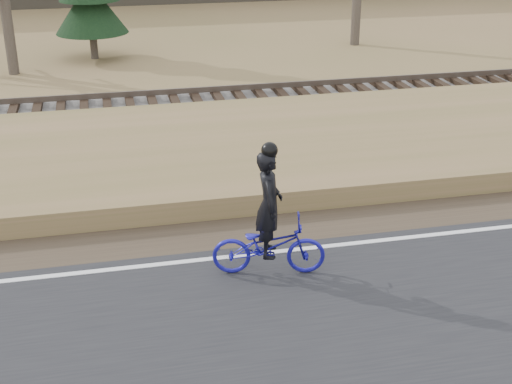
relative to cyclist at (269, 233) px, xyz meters
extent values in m
plane|color=olive|center=(0.09, 0.44, -0.78)|extent=(120.00, 120.00, 0.00)
cube|color=black|center=(0.09, -2.06, -0.75)|extent=(120.00, 6.00, 0.06)
cube|color=silver|center=(0.09, 0.64, -0.72)|extent=(120.00, 0.12, 0.01)
cube|color=#473A2B|center=(0.09, 1.64, -0.76)|extent=(120.00, 1.60, 0.04)
cube|color=olive|center=(0.09, 4.64, -0.56)|extent=(120.00, 5.00, 0.44)
cube|color=slate|center=(0.09, 8.44, -0.56)|extent=(120.00, 3.00, 0.45)
cube|color=black|center=(0.09, 8.44, -0.26)|extent=(120.00, 2.40, 0.14)
cube|color=brown|center=(0.09, 7.72, -0.12)|extent=(120.00, 0.07, 0.15)
cube|color=brown|center=(0.09, 9.16, -0.12)|extent=(120.00, 0.07, 0.15)
imported|color=#181591|center=(0.00, 0.00, -0.24)|extent=(1.93, 1.00, 0.96)
imported|color=black|center=(0.00, 0.00, 0.51)|extent=(0.55, 0.72, 1.77)
sphere|color=black|center=(0.00, 0.00, 1.42)|extent=(0.26, 0.26, 0.26)
cylinder|color=#4D4438|center=(-2.54, 16.64, -0.16)|extent=(0.28, 0.28, 1.25)
cone|color=black|center=(-2.54, 16.64, 1.07)|extent=(2.60, 2.60, 1.83)
camera|label=1|loc=(-2.44, -9.94, 5.20)|focal=50.00mm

